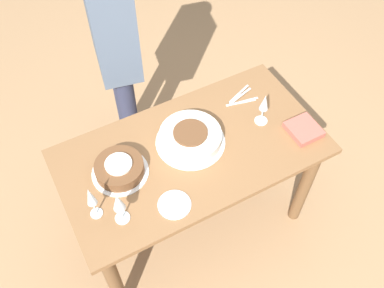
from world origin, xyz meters
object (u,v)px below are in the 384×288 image
at_px(cake_center_white, 190,138).
at_px(wine_glass_extra, 264,104).
at_px(wine_glass_near, 118,203).
at_px(cake_front_chocolate, 120,169).
at_px(wine_glass_far, 91,198).
at_px(person_cutting, 113,36).

xyz_separation_m(cake_center_white, wine_glass_extra, (-0.39, 0.05, 0.09)).
xyz_separation_m(cake_center_white, wine_glass_near, (0.47, 0.23, 0.10)).
height_order(cake_front_chocolate, wine_glass_extra, wine_glass_extra).
bearing_deg(wine_glass_far, wine_glass_extra, -173.85).
bearing_deg(person_cutting, wine_glass_near, -10.40).
relative_size(wine_glass_near, person_cutting, 0.13).
height_order(cake_front_chocolate, wine_glass_far, wine_glass_far).
bearing_deg(wine_glass_near, wine_glass_extra, -168.21).
bearing_deg(wine_glass_near, wine_glass_far, -39.34).
height_order(wine_glass_near, wine_glass_extra, wine_glass_near).
xyz_separation_m(cake_center_white, cake_front_chocolate, (0.38, 0.00, -0.00)).
xyz_separation_m(wine_glass_far, person_cutting, (-0.46, -0.85, 0.07)).
distance_m(wine_glass_near, person_cutting, 1.00).
relative_size(cake_center_white, person_cutting, 0.22).
xyz_separation_m(cake_center_white, wine_glass_far, (0.56, 0.16, 0.11)).
bearing_deg(person_cutting, cake_center_white, 19.66).
bearing_deg(wine_glass_extra, cake_center_white, -7.79).
bearing_deg(wine_glass_far, cake_front_chocolate, -139.30).
relative_size(cake_front_chocolate, wine_glass_near, 1.35).
relative_size(cake_center_white, wine_glass_extra, 1.83).
relative_size(cake_front_chocolate, wine_glass_far, 1.30).
relative_size(cake_front_chocolate, wine_glass_extra, 1.42).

